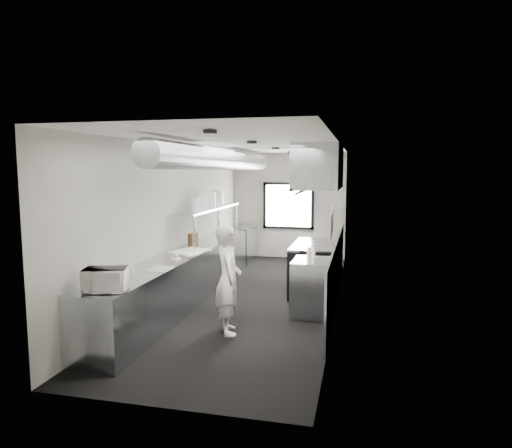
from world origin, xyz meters
The scene contains 35 objects.
floor centered at (0.00, 0.00, 0.00)m, with size 3.00×8.00×0.01m, color black.
ceiling centered at (0.00, 0.00, 2.80)m, with size 3.00×8.00×0.01m, color silver.
wall_back centered at (0.00, 4.00, 1.40)m, with size 3.00×0.02×2.80m, color #B2AFA8.
wall_front centered at (0.00, -4.00, 1.40)m, with size 3.00×0.02×2.80m, color #B2AFA8.
wall_left centered at (-1.50, 0.00, 1.40)m, with size 0.02×8.00×2.80m, color #B2AFA8.
wall_right centered at (1.50, 0.00, 1.40)m, with size 0.02×8.00×2.80m, color #B2AFA8.
wall_cladding centered at (1.48, 0.30, 0.55)m, with size 0.03×5.50×1.10m, color #8E949B.
hvac_duct centered at (-0.70, 0.40, 2.55)m, with size 0.40×0.40×6.40m, color #94979C.
service_window centered at (0.00, 3.96, 1.40)m, with size 1.36×0.05×1.25m.
exhaust_hood centered at (1.10, 0.70, 2.39)m, with size 0.81×2.20×0.88m.
prep_counter centered at (-1.15, -0.50, 0.45)m, with size 0.70×6.00×0.90m, color #8E949B.
pass_shelf centered at (-1.19, 1.00, 1.54)m, with size 0.45×3.00×0.68m.
range centered at (1.04, 0.70, 0.47)m, with size 0.88×1.60×0.94m.
bottle_station centered at (1.15, -0.70, 0.45)m, with size 0.65×0.80×0.90m, color #8E949B.
far_work_table centered at (-1.15, 3.20, 0.45)m, with size 0.70×1.20×0.90m, color #8E949B.
notice_sheet_a centered at (1.47, -1.20, 1.60)m, with size 0.02×0.28×0.38m, color silver.
notice_sheet_b centered at (1.47, -1.55, 1.55)m, with size 0.02×0.28×0.38m, color silver.
line_cook centered at (0.05, -1.83, 0.79)m, with size 0.58×0.38×1.58m, color silver.
microwave centered at (-1.08, -3.17, 1.04)m, with size 0.47×0.36×0.28m, color white.
deli_tub_a centered at (-1.33, -2.57, 0.95)m, with size 0.13×0.13×0.09m, color silver.
deli_tub_b centered at (-1.28, -2.22, 0.94)m, with size 0.12×0.12×0.09m, color silver.
newspaper centered at (-0.96, -1.91, 0.90)m, with size 0.31×0.39×0.01m, color white.
small_plate centered at (-1.05, -1.13, 0.91)m, with size 0.17×0.17×0.01m, color white.
pastry centered at (-1.05, -1.13, 0.96)m, with size 0.08×0.08×0.08m, color tan.
cutting_board centered at (-1.07, -0.43, 0.91)m, with size 0.49×0.66×0.02m, color white.
knife_block centered at (-1.28, 0.25, 1.01)m, with size 0.10×0.21×0.23m, color brown.
plate_stack_a centered at (-1.19, 0.17, 1.70)m, with size 0.23×0.23×0.27m, color white.
plate_stack_b centered at (-1.19, 0.56, 1.73)m, with size 0.25×0.25×0.33m, color white.
plate_stack_c centered at (-1.21, 1.14, 1.73)m, with size 0.23×0.23×0.32m, color white.
plate_stack_d centered at (-1.17, 1.58, 1.74)m, with size 0.22×0.22×0.34m, color white.
squeeze_bottle_a centered at (1.11, -0.96, 1.00)m, with size 0.07×0.07×0.20m, color white.
squeeze_bottle_b centered at (1.11, -0.83, 0.99)m, with size 0.06×0.06×0.18m, color white.
squeeze_bottle_c centered at (1.08, -0.71, 1.00)m, with size 0.06×0.06×0.19m, color white.
squeeze_bottle_d centered at (1.13, -0.52, 0.99)m, with size 0.06×0.06×0.18m, color white.
squeeze_bottle_e centered at (1.11, -0.43, 0.99)m, with size 0.06×0.06×0.17m, color white.
Camera 1 is at (1.87, -7.93, 2.34)m, focal length 31.83 mm.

